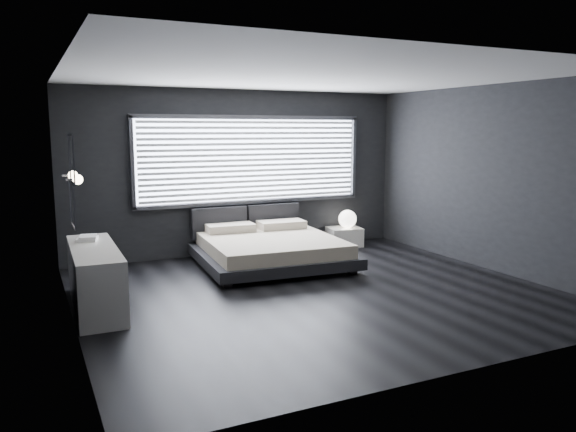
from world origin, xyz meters
name	(u,v)px	position (x,y,z in m)	size (l,w,h in m)	color
room	(316,187)	(0.00, 0.00, 1.40)	(6.04, 6.00, 2.80)	black
window	(253,160)	(0.20, 2.70, 1.61)	(4.14, 0.09, 1.52)	white
headboard	(247,220)	(0.05, 2.64, 0.57)	(1.96, 0.16, 0.52)	black
sconce_near	(77,179)	(-2.88, 0.05, 1.60)	(0.18, 0.11, 0.11)	silver
sconce_far	(73,175)	(-2.88, 0.65, 1.60)	(0.18, 0.11, 0.11)	silver
wall_art_upper	(71,159)	(-2.98, -0.55, 1.85)	(0.01, 0.48, 0.48)	#47474C
wall_art_lower	(72,204)	(-2.98, -0.30, 1.38)	(0.01, 0.48, 0.48)	#47474C
bed	(271,249)	(0.05, 1.59, 0.27)	(2.38, 2.28, 0.58)	black
nightstand	(344,237)	(1.89, 2.41, 0.17)	(0.58, 0.49, 0.34)	white
orb_lamp	(347,219)	(1.93, 2.38, 0.51)	(0.33, 0.33, 0.33)	white
dresser	(95,278)	(-2.70, 0.55, 0.37)	(0.57, 1.87, 0.74)	white
book_stack	(88,238)	(-2.72, 1.02, 0.77)	(0.31, 0.36, 0.06)	white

